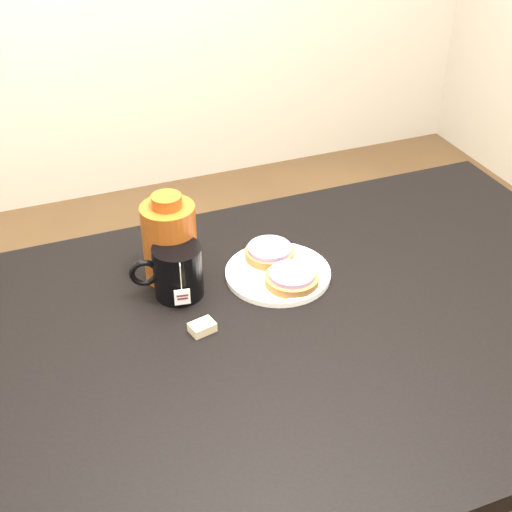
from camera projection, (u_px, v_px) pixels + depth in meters
name	position (u px, v px, depth m)	size (l,w,h in m)	color
table	(293.00, 360.00, 1.35)	(1.40, 0.90, 0.75)	black
plate	(278.00, 272.00, 1.43)	(0.21, 0.21, 0.02)	white
bagel_back	(270.00, 252.00, 1.47)	(0.14, 0.14, 0.03)	brown
bagel_front	(292.00, 278.00, 1.39)	(0.14, 0.14, 0.03)	brown
mug	(177.00, 271.00, 1.36)	(0.15, 0.11, 0.11)	black
teabag_pouch	(202.00, 327.00, 1.29)	(0.04, 0.03, 0.02)	#C6B793
bagel_package	(170.00, 240.00, 1.39)	(0.11, 0.11, 0.18)	#662B0D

